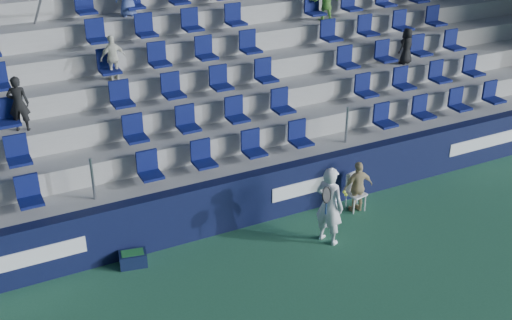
{
  "coord_description": "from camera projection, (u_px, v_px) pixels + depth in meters",
  "views": [
    {
      "loc": [
        -5.21,
        -7.78,
        7.52
      ],
      "look_at": [
        0.2,
        2.8,
        1.7
      ],
      "focal_mm": 45.0,
      "sensor_mm": 36.0,
      "label": 1
    }
  ],
  "objects": [
    {
      "name": "ground",
      "position": [
        316.0,
        306.0,
        11.66
      ],
      "size": [
        70.0,
        70.0,
        0.0
      ],
      "primitive_type": "plane",
      "color": "#2D6A48",
      "rests_on": "ground"
    },
    {
      "name": "sponsor_wall",
      "position": [
        241.0,
        201.0,
        13.92
      ],
      "size": [
        24.0,
        0.32,
        1.2
      ],
      "color": "#0E1334",
      "rests_on": "ground"
    },
    {
      "name": "grandstand",
      "position": [
        158.0,
        68.0,
        17.31
      ],
      "size": [
        24.0,
        8.17,
        6.63
      ],
      "color": "#A0A09B",
      "rests_on": "ground"
    },
    {
      "name": "tennis_player",
      "position": [
        329.0,
        205.0,
        13.21
      ],
      "size": [
        0.72,
        0.75,
        1.74
      ],
      "color": "white",
      "rests_on": "ground"
    },
    {
      "name": "line_judge_chair",
      "position": [
        354.0,
        188.0,
        14.63
      ],
      "size": [
        0.45,
        0.46,
        0.88
      ],
      "color": "white",
      "rests_on": "ground"
    },
    {
      "name": "line_judge",
      "position": [
        358.0,
        187.0,
        14.47
      ],
      "size": [
        0.75,
        0.37,
        1.23
      ],
      "primitive_type": "imported",
      "rotation": [
        0.0,
        0.0,
        3.04
      ],
      "color": "tan",
      "rests_on": "ground"
    },
    {
      "name": "ball_bin",
      "position": [
        133.0,
        258.0,
        12.74
      ],
      "size": [
        0.59,
        0.45,
        0.3
      ],
      "color": "#0E1736",
      "rests_on": "ground"
    }
  ]
}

